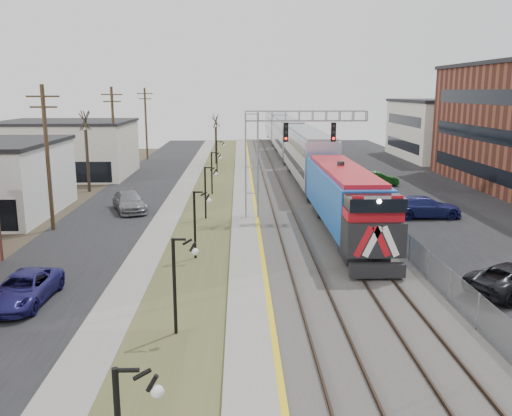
{
  "coord_description": "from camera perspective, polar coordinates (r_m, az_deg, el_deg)",
  "views": [
    {
      "loc": [
        -1.42,
        -12.21,
        9.55
      ],
      "look_at": [
        -0.43,
        19.88,
        2.6
      ],
      "focal_mm": 38.0,
      "sensor_mm": 36.0,
      "label": 1
    }
  ],
  "objects": [
    {
      "name": "car_street_a",
      "position": [
        27.13,
        -23.28,
        -7.9
      ],
      "size": [
        2.49,
        5.02,
        1.37
      ],
      "primitive_type": "imported",
      "rotation": [
        0.0,
        0.0,
        -0.05
      ],
      "color": "navy",
      "rests_on": "ground"
    },
    {
      "name": "utility_poles",
      "position": [
        39.7,
        -21.08,
        4.82
      ],
      "size": [
        0.28,
        80.28,
        10.0
      ],
      "color": "#4C3823",
      "rests_on": "ground"
    },
    {
      "name": "track_near",
      "position": [
        48.24,
        2.32,
        1.12
      ],
      "size": [
        1.58,
        120.0,
        0.15
      ],
      "color": "#2D2119",
      "rests_on": "ballast_bed"
    },
    {
      "name": "car_lot_f",
      "position": [
        57.05,
        12.64,
        3.0
      ],
      "size": [
        4.38,
        1.85,
        1.41
      ],
      "primitive_type": "imported",
      "rotation": [
        0.0,
        0.0,
        1.48
      ],
      "color": "#0B3B0D",
      "rests_on": "ground"
    },
    {
      "name": "signal_gantry",
      "position": [
        40.49,
        1.98,
        6.59
      ],
      "size": [
        9.0,
        1.07,
        8.15
      ],
      "color": "gray",
      "rests_on": "ground"
    },
    {
      "name": "train",
      "position": [
        70.86,
        3.86,
        6.82
      ],
      "size": [
        3.0,
        85.85,
        5.33
      ],
      "color": "blue",
      "rests_on": "ground"
    },
    {
      "name": "track_far",
      "position": [
        48.61,
        6.44,
        1.14
      ],
      "size": [
        1.58,
        120.0,
        0.15
      ],
      "color": "#2D2119",
      "rests_on": "ballast_bed"
    },
    {
      "name": "car_lot_e",
      "position": [
        44.37,
        15.73,
        0.2
      ],
      "size": [
        4.0,
        1.85,
        1.33
      ],
      "primitive_type": "imported",
      "rotation": [
        0.0,
        0.0,
        1.64
      ],
      "color": "slate",
      "rests_on": "ground"
    },
    {
      "name": "fence",
      "position": [
        48.97,
        9.59,
        1.75
      ],
      "size": [
        0.04,
        120.0,
        1.6
      ],
      "primitive_type": "cube",
      "color": "gray",
      "rests_on": "ground"
    },
    {
      "name": "grass_median",
      "position": [
        48.23,
        -4.81,
        0.79
      ],
      "size": [
        4.0,
        120.0,
        0.06
      ],
      "primitive_type": "cube",
      "color": "#464D29",
      "rests_on": "ground"
    },
    {
      "name": "platform_edge",
      "position": [
        48.14,
        -0.2,
        1.07
      ],
      "size": [
        0.24,
        120.0,
        0.01
      ],
      "primitive_type": "cube",
      "color": "gold",
      "rests_on": "platform"
    },
    {
      "name": "bare_trees",
      "position": [
        52.79,
        -14.1,
        4.39
      ],
      "size": [
        12.3,
        42.3,
        5.95
      ],
      "color": "#382D23",
      "rests_on": "ground"
    },
    {
      "name": "platform",
      "position": [
        48.15,
        -1.24,
        0.92
      ],
      "size": [
        2.0,
        120.0,
        0.24
      ],
      "primitive_type": "cube",
      "color": "gray",
      "rests_on": "ground"
    },
    {
      "name": "lampposts",
      "position": [
        31.52,
        -6.42,
        -1.72
      ],
      "size": [
        0.14,
        62.14,
        4.0
      ],
      "color": "black",
      "rests_on": "ground"
    },
    {
      "name": "sidewalk",
      "position": [
        48.48,
        -8.35,
        0.77
      ],
      "size": [
        2.0,
        120.0,
        0.08
      ],
      "primitive_type": "cube",
      "color": "gray",
      "rests_on": "ground"
    },
    {
      "name": "street_west",
      "position": [
        49.21,
        -13.56,
        0.7
      ],
      "size": [
        7.0,
        120.0,
        0.04
      ],
      "primitive_type": "cube",
      "color": "black",
      "rests_on": "ground"
    },
    {
      "name": "parking_lot",
      "position": [
        51.22,
        18.14,
        0.88
      ],
      "size": [
        16.0,
        120.0,
        0.04
      ],
      "primitive_type": "cube",
      "color": "black",
      "rests_on": "ground"
    },
    {
      "name": "car_street_b",
      "position": [
        44.89,
        -13.2,
        0.62
      ],
      "size": [
        3.89,
        5.76,
        1.55
      ],
      "primitive_type": "imported",
      "rotation": [
        0.0,
        0.0,
        0.36
      ],
      "color": "slate",
      "rests_on": "ground"
    },
    {
      "name": "car_lot_d",
      "position": [
        43.44,
        17.26,
        0.07
      ],
      "size": [
        5.7,
        2.4,
        1.64
      ],
      "primitive_type": "imported",
      "rotation": [
        0.0,
        0.0,
        1.59
      ],
      "color": "navy",
      "rests_on": "ground"
    },
    {
      "name": "ballast_bed",
      "position": [
        48.45,
        4.68,
        0.93
      ],
      "size": [
        8.0,
        120.0,
        0.2
      ],
      "primitive_type": "cube",
      "color": "#595651",
      "rests_on": "ground"
    }
  ]
}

